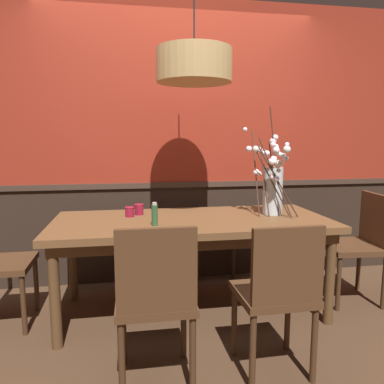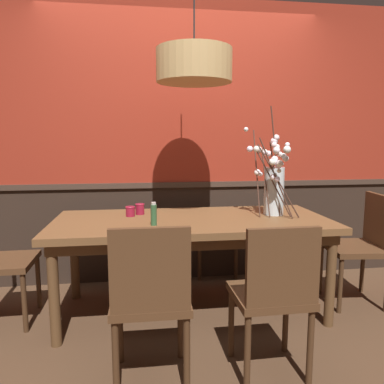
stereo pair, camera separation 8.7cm
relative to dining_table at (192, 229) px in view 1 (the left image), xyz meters
The scene contains 13 objects.
ground_plane 0.66m from the dining_table, ahead, with size 24.00×24.00×0.00m, color #4C3321.
back_wall 0.99m from the dining_table, 90.00° to the left, with size 6.03×0.14×2.60m.
dining_table is the anchor object (origin of this frame).
chair_far_side_left 0.97m from the dining_table, 111.31° to the left, with size 0.44×0.42×0.91m.
chair_head_east_end 1.42m from the dining_table, ahead, with size 0.48×0.49×0.90m.
chair_near_side_left 0.93m from the dining_table, 111.74° to the right, with size 0.43×0.41×0.92m.
chair_near_side_right 0.95m from the dining_table, 68.75° to the right, with size 0.42×0.40×0.90m.
chair_far_side_right 0.95m from the dining_table, 68.29° to the left, with size 0.43×0.45×0.95m.
vase_with_blossoms 0.73m from the dining_table, ahead, with size 0.40×0.48×0.85m.
candle_holder_nearer_center 0.47m from the dining_table, 150.90° to the left, with size 0.08×0.08×0.09m.
candle_holder_nearer_edge 0.51m from the dining_table, 161.99° to the left, with size 0.08×0.08×0.08m.
condiment_bottle 0.38m from the dining_table, 149.00° to the right, with size 0.04×0.04×0.17m.
pendant_lamp 1.21m from the dining_table, 14.91° to the left, with size 0.55×0.55×0.85m.
Camera 1 is at (-0.46, -2.70, 1.34)m, focal length 34.19 mm.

